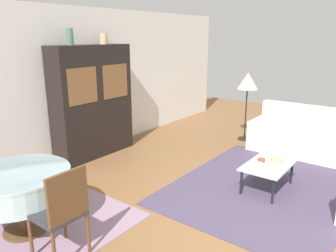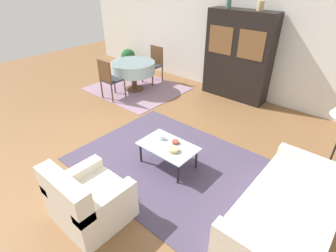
{
  "view_description": "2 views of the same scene",
  "coord_description": "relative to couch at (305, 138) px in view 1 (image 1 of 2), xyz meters",
  "views": [
    {
      "loc": [
        -3.39,
        -1.33,
        2.21
      ],
      "look_at": [
        0.2,
        1.4,
        0.95
      ],
      "focal_mm": 35.0,
      "sensor_mm": 36.0,
      "label": 1
    },
    {
      "loc": [
        3.24,
        -2.38,
        2.77
      ],
      "look_at": [
        1.03,
        0.19,
        0.75
      ],
      "focal_mm": 28.0,
      "sensor_mm": 36.0,
      "label": 2
    }
  ],
  "objects": [
    {
      "name": "dining_chair_near",
      "position": [
        -4.7,
        1.04,
        0.25
      ],
      "size": [
        0.44,
        0.44,
        0.98
      ],
      "color": "brown",
      "rests_on": "dining_rug"
    },
    {
      "name": "vase_short",
      "position": [
        -2.14,
        3.16,
        1.83
      ],
      "size": [
        0.14,
        0.14,
        0.19
      ],
      "color": "tan",
      "rests_on": "display_cabinet"
    },
    {
      "name": "area_rug",
      "position": [
        -1.92,
        0.06,
        -0.3
      ],
      "size": [
        3.08,
        2.35,
        0.01
      ],
      "color": "#4C425B",
      "rests_on": "ground_plane"
    },
    {
      "name": "bowl",
      "position": [
        -1.77,
        -0.06,
        0.11
      ],
      "size": [
        0.16,
        0.16,
        0.05
      ],
      "color": "tan",
      "rests_on": "coffee_table"
    },
    {
      "name": "dining_table",
      "position": [
        -4.7,
        1.82,
        0.29
      ],
      "size": [
        1.13,
        1.13,
        0.74
      ],
      "color": "brown",
      "rests_on": "dining_rug"
    },
    {
      "name": "coffee_table",
      "position": [
        -1.93,
        -0.0,
        0.04
      ],
      "size": [
        0.91,
        0.58,
        0.38
      ],
      "color": "black",
      "rests_on": "area_rug"
    },
    {
      "name": "ground_plane",
      "position": [
        -2.96,
        -0.19,
        -0.31
      ],
      "size": [
        14.0,
        14.0,
        0.0
      ],
      "primitive_type": "plane",
      "color": "brown"
    },
    {
      "name": "floor_lamp",
      "position": [
        0.1,
        1.28,
        0.93
      ],
      "size": [
        0.43,
        0.43,
        1.45
      ],
      "color": "black",
      "rests_on": "ground_plane"
    },
    {
      "name": "wall_back",
      "position": [
        -2.96,
        3.44,
        1.04
      ],
      "size": [
        10.0,
        0.06,
        2.7
      ],
      "color": "white",
      "rests_on": "ground_plane"
    },
    {
      "name": "couch",
      "position": [
        0.0,
        0.0,
        0.0
      ],
      "size": [
        0.94,
        1.93,
        0.88
      ],
      "rotation": [
        0.0,
        0.0,
        1.57
      ],
      "color": "silver",
      "rests_on": "ground_plane"
    },
    {
      "name": "cup",
      "position": [
        -2.13,
        0.07,
        0.12
      ],
      "size": [
        0.09,
        0.09,
        0.07
      ],
      "color": "white",
      "rests_on": "coffee_table"
    },
    {
      "name": "display_cabinet",
      "position": [
        -2.48,
        3.16,
        0.71
      ],
      "size": [
        1.58,
        0.46,
        2.04
      ],
      "color": "black",
      "rests_on": "ground_plane"
    },
    {
      "name": "vase_tall",
      "position": [
        -2.88,
        3.16,
        1.87
      ],
      "size": [
        0.11,
        0.11,
        0.27
      ],
      "color": "#4C7A60",
      "rests_on": "display_cabinet"
    },
    {
      "name": "bowl_small",
      "position": [
        -1.89,
        0.12,
        0.1
      ],
      "size": [
        0.11,
        0.11,
        0.04
      ],
      "color": "#9E4238",
      "rests_on": "coffee_table"
    },
    {
      "name": "dining_rug",
      "position": [
        -4.69,
        1.89,
        -0.3
      ],
      "size": [
        2.31,
        2.01,
        0.01
      ],
      "color": "gray",
      "rests_on": "ground_plane"
    }
  ]
}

